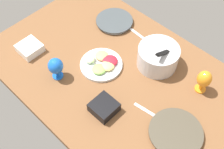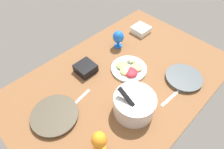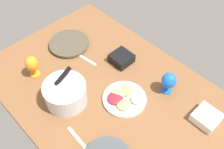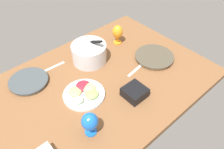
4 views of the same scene
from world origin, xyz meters
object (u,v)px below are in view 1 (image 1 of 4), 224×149
object	(u,v)px
square_bowl_black	(104,107)
dinner_plate_left	(114,21)
mixing_bowl	(158,56)
hurricane_glass_orange	(204,80)
hurricane_glass_blue	(56,67)
dinner_plate_right	(176,133)
square_bowl_white	(30,48)
fruit_platter	(102,64)

from	to	relation	value
square_bowl_black	dinner_plate_left	bearing A→B (deg)	128.99
dinner_plate_left	mixing_bowl	distance (cm)	45.69
hurricane_glass_orange	hurricane_glass_blue	world-z (taller)	hurricane_glass_orange
dinner_plate_right	hurricane_glass_orange	size ratio (longest dim) A/B	1.81
hurricane_glass_orange	hurricane_glass_blue	xyz separation A→B (cm)	(-67.31, -51.52, -0.47)
dinner_plate_left	hurricane_glass_orange	size ratio (longest dim) A/B	1.62
square_bowl_white	hurricane_glass_blue	bearing A→B (deg)	-1.31
hurricane_glass_orange	square_bowl_white	bearing A→B (deg)	-152.01
hurricane_glass_orange	square_bowl_white	world-z (taller)	hurricane_glass_orange
hurricane_glass_blue	square_bowl_black	world-z (taller)	hurricane_glass_blue
dinner_plate_right	square_bowl_white	bearing A→B (deg)	-170.14
square_bowl_white	hurricane_glass_orange	bearing A→B (deg)	27.99
hurricane_glass_orange	square_bowl_white	size ratio (longest dim) A/B	1.15
square_bowl_black	square_bowl_white	size ratio (longest dim) A/B	0.97
fruit_platter	square_bowl_white	distance (cm)	48.02
hurricane_glass_blue	dinner_plate_right	bearing A→B (deg)	14.00
square_bowl_black	hurricane_glass_blue	bearing A→B (deg)	-175.86
hurricane_glass_blue	dinner_plate_left	bearing A→B (deg)	97.43
fruit_platter	hurricane_glass_blue	bearing A→B (deg)	-119.04
hurricane_glass_blue	hurricane_glass_orange	bearing A→B (deg)	37.43
square_bowl_black	square_bowl_white	distance (cm)	65.17
dinner_plate_right	hurricane_glass_blue	distance (cm)	76.61
dinner_plate_right	square_bowl_black	world-z (taller)	square_bowl_black
fruit_platter	hurricane_glass_blue	size ratio (longest dim) A/B	1.76
dinner_plate_right	mixing_bowl	world-z (taller)	mixing_bowl
mixing_bowl	dinner_plate_right	bearing A→B (deg)	-39.53
mixing_bowl	fruit_platter	distance (cm)	34.59
fruit_platter	square_bowl_black	distance (cm)	31.78
square_bowl_black	hurricane_glass_orange	bearing A→B (deg)	57.98
dinner_plate_right	fruit_platter	xyz separation A→B (cm)	(-60.51, 5.77, 0.37)
mixing_bowl	fruit_platter	bearing A→B (deg)	-133.69
dinner_plate_left	mixing_bowl	world-z (taller)	mixing_bowl
fruit_platter	mixing_bowl	bearing A→B (deg)	46.31
dinner_plate_right	square_bowl_black	distance (cm)	40.46
hurricane_glass_orange	square_bowl_black	bearing A→B (deg)	-122.02
dinner_plate_right	hurricane_glass_blue	size ratio (longest dim) A/B	1.91
dinner_plate_right	dinner_plate_left	bearing A→B (deg)	154.49
dinner_plate_right	square_bowl_white	xyz separation A→B (cm)	(-102.35, -17.79, 1.51)
dinner_plate_left	hurricane_glass_blue	xyz separation A→B (cm)	(7.48, -57.29, 7.92)
square_bowl_black	mixing_bowl	bearing A→B (deg)	89.65
dinner_plate_right	hurricane_glass_orange	xyz separation A→B (cm)	(-6.65, 33.08, 8.23)
fruit_platter	square_bowl_black	world-z (taller)	square_bowl_black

